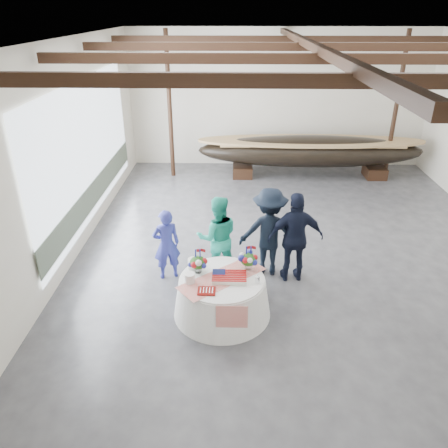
{
  "coord_description": "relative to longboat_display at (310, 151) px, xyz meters",
  "views": [
    {
      "loc": [
        -1.47,
        -9.01,
        5.05
      ],
      "look_at": [
        -1.66,
        -1.15,
        1.13
      ],
      "focal_mm": 35.0,
      "sensor_mm": 36.0,
      "label": 1
    }
  ],
  "objects": [
    {
      "name": "wall_front",
      "position": [
        -0.99,
        -10.73,
        1.38
      ],
      "size": [
        10.0,
        0.02,
        4.5
      ],
      "primitive_type": "cube",
      "color": "silver",
      "rests_on": "ground"
    },
    {
      "name": "open_bay",
      "position": [
        -5.93,
        -3.73,
        0.96
      ],
      "size": [
        0.03,
        7.0,
        3.2
      ],
      "color": "silver",
      "rests_on": "ground"
    },
    {
      "name": "guest_man_left",
      "position": [
        -1.73,
        -5.86,
        0.08
      ],
      "size": [
        1.27,
        0.79,
        1.89
      ],
      "primitive_type": "imported",
      "rotation": [
        0.0,
        0.0,
        3.07
      ],
      "color": "black",
      "rests_on": "ground"
    },
    {
      "name": "tabletop_items",
      "position": [
        -2.68,
        -7.12,
        0.04
      ],
      "size": [
        1.6,
        1.47,
        0.4
      ],
      "color": "red",
      "rests_on": "banquet_table"
    },
    {
      "name": "guest_woman_teal",
      "position": [
        -2.77,
        -5.99,
        0.01
      ],
      "size": [
        0.94,
        0.77,
        1.76
      ],
      "primitive_type": "imported",
      "rotation": [
        0.0,
        0.0,
        3.27
      ],
      "color": "#20AA8E",
      "rests_on": "ground"
    },
    {
      "name": "wall_back",
      "position": [
        -0.99,
        1.27,
        1.38
      ],
      "size": [
        10.0,
        0.02,
        4.5
      ],
      "primitive_type": "cube",
      "color": "silver",
      "rests_on": "ground"
    },
    {
      "name": "banquet_table",
      "position": [
        -2.65,
        -7.28,
        -0.49
      ],
      "size": [
        1.76,
        1.76,
        0.76
      ],
      "color": "white",
      "rests_on": "ground"
    },
    {
      "name": "longboat_display",
      "position": [
        0.0,
        0.0,
        0.0
      ],
      "size": [
        7.25,
        1.45,
        1.36
      ],
      "color": "black",
      "rests_on": "ground"
    },
    {
      "name": "wall_left",
      "position": [
        -5.99,
        -4.73,
        1.38
      ],
      "size": [
        0.02,
        12.0,
        4.5
      ],
      "primitive_type": "cube",
      "color": "silver",
      "rests_on": "ground"
    },
    {
      "name": "guest_woman_blue",
      "position": [
        -3.8,
        -6.09,
        -0.11
      ],
      "size": [
        0.65,
        0.53,
        1.52
      ],
      "primitive_type": "imported",
      "rotation": [
        0.0,
        0.0,
        3.5
      ],
      "color": "navy",
      "rests_on": "ground"
    },
    {
      "name": "pavilion_structure",
      "position": [
        -0.99,
        -3.91,
        3.13
      ],
      "size": [
        9.8,
        11.76,
        4.5
      ],
      "color": "black",
      "rests_on": "ground"
    },
    {
      "name": "guest_man_right",
      "position": [
        -1.23,
        -6.11,
        0.08
      ],
      "size": [
        1.16,
        0.58,
        1.9
      ],
      "primitive_type": "imported",
      "rotation": [
        0.0,
        0.0,
        3.25
      ],
      "color": "black",
      "rests_on": "ground"
    },
    {
      "name": "floor",
      "position": [
        -0.99,
        -4.73,
        -0.87
      ],
      "size": [
        10.0,
        12.0,
        0.01
      ],
      "primitive_type": "cube",
      "color": "#3D3D42",
      "rests_on": "ground"
    },
    {
      "name": "ceiling",
      "position": [
        -0.99,
        -4.73,
        3.63
      ],
      "size": [
        10.0,
        12.0,
        0.01
      ],
      "primitive_type": "cube",
      "color": "white",
      "rests_on": "wall_back"
    }
  ]
}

